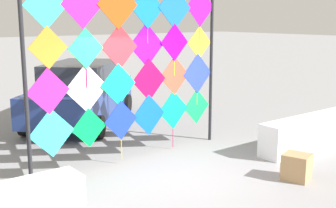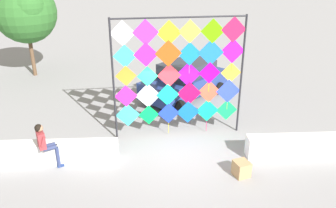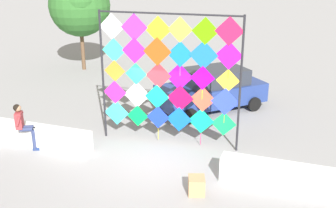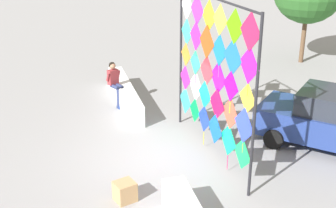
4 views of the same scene
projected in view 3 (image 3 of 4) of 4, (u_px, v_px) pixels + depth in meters
ground at (155, 161)px, 12.47m from camera, size 120.00×120.00×0.00m
plaza_ledge_left at (30, 135)px, 13.40m from camera, size 4.36×0.52×0.71m
plaza_ledge_right at (303, 179)px, 10.79m from camera, size 4.36×0.52×0.71m
kite_display_rack at (169, 72)px, 12.81m from camera, size 4.52×0.44×4.29m
seated_vendor at (23, 123)px, 12.88m from camera, size 0.75×0.64×1.55m
parked_car at (212, 89)px, 16.35m from camera, size 4.31×4.27×1.65m
cardboard_box_large at (197, 185)px, 10.73m from camera, size 0.55×0.56×0.47m
tree_far_right at (80, 5)px, 20.89m from camera, size 3.13×3.13×4.93m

